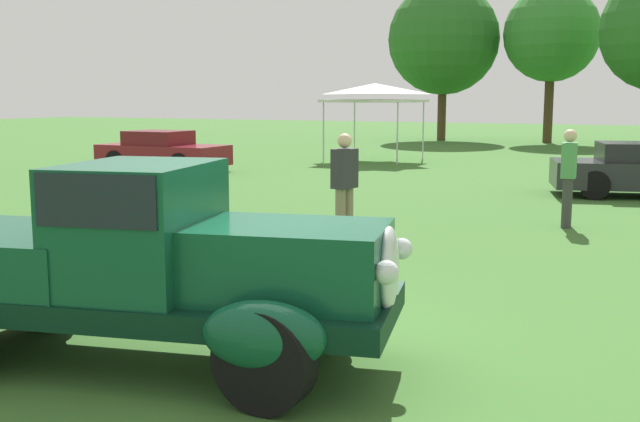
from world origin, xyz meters
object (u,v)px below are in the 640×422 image
(show_car_burgundy, at_px, (162,151))
(canopy_tent_left_field, at_px, (375,92))
(spectator_between_cars, at_px, (344,185))
(spectator_by_row, at_px, (568,175))
(feature_pickup_truck, at_px, (132,262))

(show_car_burgundy, relative_size, canopy_tent_left_field, 1.32)
(show_car_burgundy, xyz_separation_m, spectator_between_cars, (9.70, -8.12, 0.31))
(spectator_by_row, bearing_deg, feature_pickup_truck, -104.99)
(canopy_tent_left_field, bearing_deg, spectator_by_row, -54.52)
(feature_pickup_truck, xyz_separation_m, spectator_by_row, (2.31, 8.63, 0.04))
(show_car_burgundy, relative_size, spectator_by_row, 2.34)
(feature_pickup_truck, relative_size, spectator_between_cars, 2.79)
(spectator_between_cars, relative_size, spectator_by_row, 1.00)
(show_car_burgundy, relative_size, spectator_between_cars, 2.34)
(canopy_tent_left_field, bearing_deg, show_car_burgundy, -124.84)
(feature_pickup_truck, height_order, canopy_tent_left_field, canopy_tent_left_field)
(spectator_between_cars, distance_m, canopy_tent_left_field, 15.47)
(show_car_burgundy, bearing_deg, canopy_tent_left_field, 55.16)
(feature_pickup_truck, bearing_deg, show_car_burgundy, 126.77)
(canopy_tent_left_field, bearing_deg, spectator_between_cars, -69.94)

